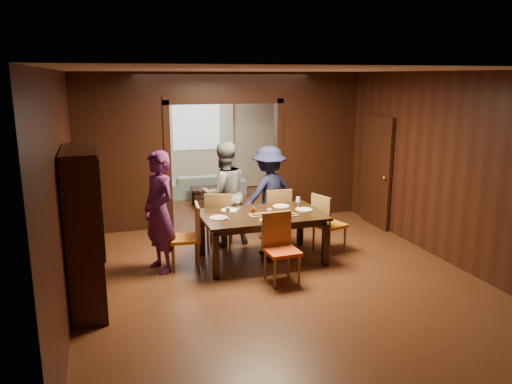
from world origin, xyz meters
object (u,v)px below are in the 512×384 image
object	(u,v)px
person_grey	(224,194)
chair_far_r	(275,215)
coffee_table	(209,196)
chair_left	(185,236)
dining_table	(262,237)
chair_near	(282,249)
sofa	(205,185)
person_navy	(269,193)
chair_far_l	(220,219)
person_purple	(159,212)
chair_right	(330,223)
hutch	(85,230)

from	to	relation	value
person_grey	chair_far_r	bearing A→B (deg)	161.35
coffee_table	chair_left	bearing A→B (deg)	-108.10
dining_table	chair_near	bearing A→B (deg)	-90.01
sofa	person_navy	bearing A→B (deg)	95.85
coffee_table	chair_left	xyz separation A→B (m)	(-1.16, -3.53, 0.28)
chair_far_l	coffee_table	bearing A→B (deg)	-79.28
dining_table	chair_left	size ratio (longest dim) A/B	1.92
person_purple	dining_table	bearing A→B (deg)	64.75
chair_near	chair_far_l	bearing A→B (deg)	102.77
dining_table	chair_near	distance (m)	0.90
dining_table	chair_right	world-z (taller)	chair_right
chair_far_l	person_navy	bearing A→B (deg)	-148.16
chair_right	chair_far_l	xyz separation A→B (m)	(-1.67, 0.74, 0.00)
chair_far_r	hutch	distance (m)	3.51
person_purple	dining_table	distance (m)	1.64
chair_left	hutch	xyz separation A→B (m)	(-1.36, -0.95, 0.52)
chair_right	hutch	world-z (taller)	hutch
dining_table	chair_far_r	size ratio (longest dim) A/B	1.92
person_purple	dining_table	size ratio (longest dim) A/B	0.96
chair_far_l	chair_right	bearing A→B (deg)	175.79
chair_right	person_grey	bearing A→B (deg)	43.46
coffee_table	chair_far_r	distance (m)	2.90
person_purple	chair_far_r	bearing A→B (deg)	86.56
person_purple	chair_left	distance (m)	0.54
person_grey	chair_far_r	distance (m)	0.97
person_grey	person_navy	xyz separation A→B (m)	(0.82, 0.06, -0.06)
person_purple	coffee_table	bearing A→B (deg)	134.51
person_grey	chair_right	size ratio (longest dim) A/B	1.82
dining_table	person_grey	bearing A→B (deg)	111.16
chair_far_r	chair_near	xyz separation A→B (m)	(-0.50, -1.67, 0.00)
chair_near	coffee_table	bearing A→B (deg)	87.36
chair_far_r	chair_right	bearing A→B (deg)	134.83
chair_left	chair_far_r	size ratio (longest dim) A/B	1.00
chair_near	chair_far_r	bearing A→B (deg)	70.08
person_navy	chair_right	bearing A→B (deg)	107.88
sofa	person_purple	bearing A→B (deg)	69.18
chair_right	chair_near	size ratio (longest dim) A/B	1.00
chair_far_l	hutch	world-z (taller)	hutch
person_purple	chair_far_l	world-z (taller)	person_purple
coffee_table	chair_near	world-z (taller)	chair_near
dining_table	person_navy	bearing A→B (deg)	65.32
person_grey	chair_right	xyz separation A→B (m)	(1.55, -0.88, -0.40)
person_navy	chair_far_r	bearing A→B (deg)	81.98
person_grey	hutch	world-z (taller)	hutch
person_navy	coffee_table	xyz separation A→B (m)	(-0.50, 2.61, -0.62)
chair_left	chair_far_l	world-z (taller)	same
chair_far_l	dining_table	bearing A→B (deg)	140.70
chair_far_r	person_grey	bearing A→B (deg)	-8.93
sofa	chair_left	distance (m)	4.58
person_navy	sofa	bearing A→B (deg)	-103.18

